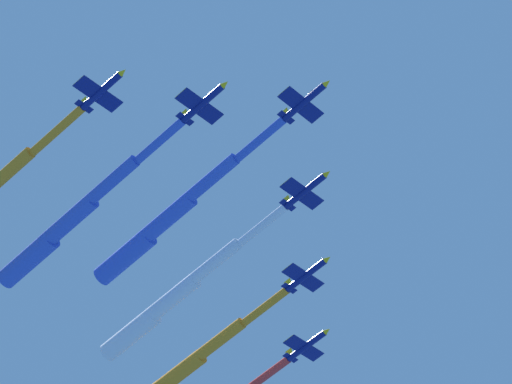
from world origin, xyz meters
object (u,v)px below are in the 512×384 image
Objects in this scene: jet_port_inner at (172,299)px; jet_port_mid at (179,374)px; jet_lead at (167,219)px; jet_starboard_inner at (69,221)px.

jet_port_inner is 1.01× the size of jet_port_mid.
jet_lead is 16.07m from jet_port_inner.
jet_lead is 0.99× the size of jet_port_inner.
jet_lead is 16.28m from jet_starboard_inner.
jet_port_mid is (-13.30, -34.63, 0.80)m from jet_starboard_inner.
jet_port_inner reaches higher than jet_port_mid.
jet_port_inner is at bearing -84.58° from jet_lead.
jet_lead reaches higher than jet_port_mid.
jet_port_mid is at bearing -86.65° from jet_port_inner.
jet_starboard_inner is at bearing 11.03° from jet_lead.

